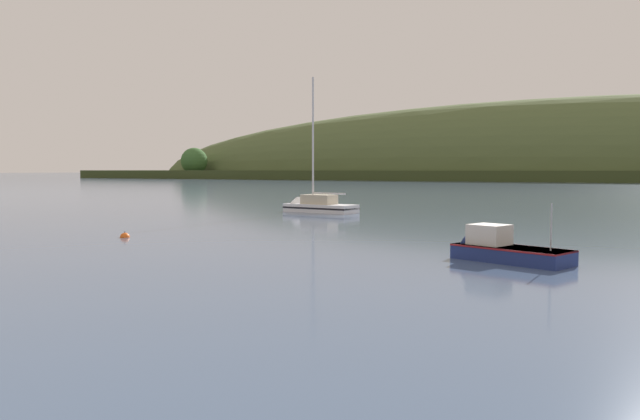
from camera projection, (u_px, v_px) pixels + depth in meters
name	position (u px, v px, depth m)	size (l,w,h in m)	color
far_shoreline_hill	(571.00, 180.00, 241.94)	(508.64, 90.75, 64.20)	#35401E
sailboat_far_left	(313.00, 208.00, 61.56)	(8.57, 3.98, 14.29)	white
fishing_boat_moored	(499.00, 252.00, 28.64)	(5.96, 3.84, 3.42)	navy
mooring_buoy_off_fishing_boat	(125.00, 237.00, 38.43)	(0.59, 0.59, 0.67)	#EA5B19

